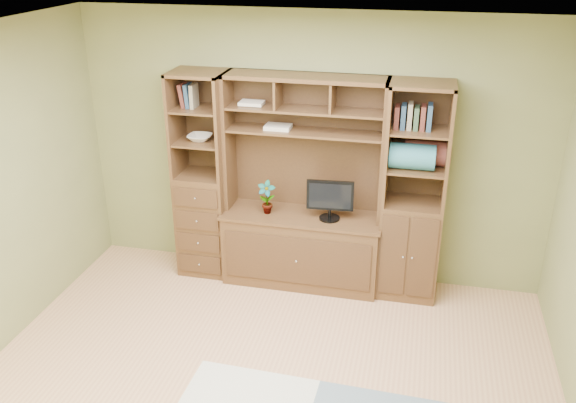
% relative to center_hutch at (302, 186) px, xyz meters
% --- Properties ---
extents(room, '(4.60, 4.10, 2.64)m').
position_rel_center_hutch_xyz_m(room, '(0.03, -1.73, 0.28)').
color(room, tan).
rests_on(room, ground).
extents(center_hutch, '(1.54, 0.53, 2.05)m').
position_rel_center_hutch_xyz_m(center_hutch, '(0.00, 0.00, 0.00)').
color(center_hutch, '#50331C').
rests_on(center_hutch, ground).
extents(left_tower, '(0.50, 0.45, 2.05)m').
position_rel_center_hutch_xyz_m(left_tower, '(-1.00, 0.04, 0.00)').
color(left_tower, '#50331C').
rests_on(left_tower, ground).
extents(right_tower, '(0.55, 0.45, 2.05)m').
position_rel_center_hutch_xyz_m(right_tower, '(1.02, 0.04, 0.00)').
color(right_tower, '#50331C').
rests_on(right_tower, ground).
extents(monitor, '(0.45, 0.23, 0.54)m').
position_rel_center_hutch_xyz_m(monitor, '(0.27, -0.03, -0.03)').
color(monitor, black).
rests_on(monitor, center_hutch).
extents(orchid, '(0.17, 0.12, 0.33)m').
position_rel_center_hutch_xyz_m(orchid, '(-0.34, -0.03, -0.13)').
color(orchid, '#B26B3C').
rests_on(orchid, center_hutch).
extents(magazines, '(0.24, 0.17, 0.04)m').
position_rel_center_hutch_xyz_m(magazines, '(-0.25, 0.09, 0.53)').
color(magazines, beige).
rests_on(magazines, center_hutch).
extents(bowl, '(0.23, 0.23, 0.06)m').
position_rel_center_hutch_xyz_m(bowl, '(-1.01, 0.04, 0.39)').
color(bowl, white).
rests_on(bowl, left_tower).
extents(blanket_teal, '(0.40, 0.23, 0.23)m').
position_rel_center_hutch_xyz_m(blanket_teal, '(0.98, -0.01, 0.38)').
color(blanket_teal, teal).
rests_on(blanket_teal, right_tower).
extents(blanket_red, '(0.40, 0.22, 0.22)m').
position_rel_center_hutch_xyz_m(blanket_red, '(1.11, 0.12, 0.38)').
color(blanket_red, brown).
rests_on(blanket_red, right_tower).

